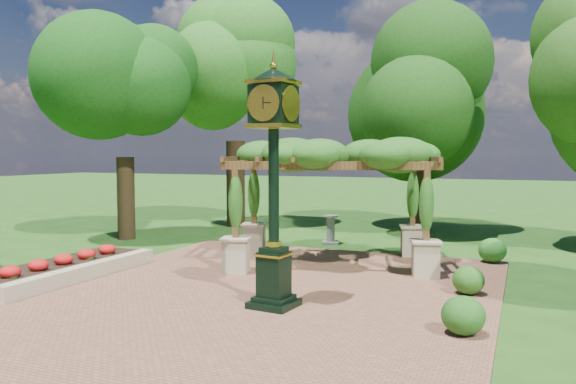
% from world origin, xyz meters
% --- Properties ---
extents(ground, '(120.00, 120.00, 0.00)m').
position_xyz_m(ground, '(0.00, 0.00, 0.00)').
color(ground, '#1E4714').
rests_on(ground, ground).
extents(brick_plaza, '(10.00, 12.00, 0.04)m').
position_xyz_m(brick_plaza, '(0.00, 1.00, 0.02)').
color(brick_plaza, brown).
rests_on(brick_plaza, ground).
extents(border_wall, '(0.35, 5.00, 0.40)m').
position_xyz_m(border_wall, '(-4.60, 0.50, 0.20)').
color(border_wall, '#C6B793').
rests_on(border_wall, ground).
extents(flower_bed, '(1.50, 5.00, 0.36)m').
position_xyz_m(flower_bed, '(-5.50, 0.50, 0.18)').
color(flower_bed, red).
rests_on(flower_bed, ground).
extents(pedestal_clock, '(1.05, 1.05, 4.91)m').
position_xyz_m(pedestal_clock, '(0.73, 0.04, 2.93)').
color(pedestal_clock, black).
rests_on(pedestal_clock, brick_plaza).
extents(pergola, '(6.41, 5.00, 3.55)m').
position_xyz_m(pergola, '(0.36, 4.75, 2.91)').
color(pergola, '#C4B792').
rests_on(pergola, brick_plaza).
extents(sundial, '(0.70, 0.70, 1.01)m').
position_xyz_m(sundial, '(-0.78, 8.15, 0.44)').
color(sundial, gray).
rests_on(sundial, ground).
extents(shrub_front, '(0.97, 0.97, 0.67)m').
position_xyz_m(shrub_front, '(4.45, -0.29, 0.38)').
color(shrub_front, '#205317').
rests_on(shrub_front, brick_plaza).
extents(shrub_mid, '(0.91, 0.91, 0.63)m').
position_xyz_m(shrub_mid, '(4.27, 2.64, 0.35)').
color(shrub_mid, '#235518').
rests_on(shrub_mid, brick_plaza).
extents(shrub_back, '(0.96, 0.96, 0.70)m').
position_xyz_m(shrub_back, '(4.57, 6.66, 0.39)').
color(shrub_back, '#23651D').
rests_on(shrub_back, brick_plaza).
extents(tree_west_near, '(4.07, 4.07, 7.76)m').
position_xyz_m(tree_west_near, '(-8.08, 6.37, 5.33)').
color(tree_west_near, '#352515').
rests_on(tree_west_near, ground).
extents(tree_west_far, '(4.00, 4.00, 9.47)m').
position_xyz_m(tree_west_far, '(-6.09, 11.12, 6.46)').
color(tree_west_far, black).
rests_on(tree_west_far, ground).
extents(tree_north, '(5.16, 5.16, 8.48)m').
position_xyz_m(tree_north, '(1.54, 12.38, 5.83)').
color(tree_north, '#301C13').
rests_on(tree_north, ground).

